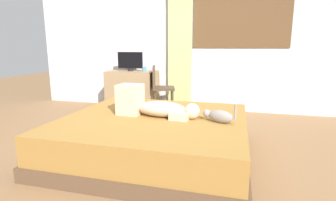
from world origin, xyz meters
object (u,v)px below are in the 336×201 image
(cat, at_px, (219,116))
(chair_by_desk, at_px, (160,86))
(cup, at_px, (144,69))
(bed, at_px, (155,136))
(person_lying, at_px, (153,106))
(tv_monitor, at_px, (130,61))
(desk, at_px, (133,90))

(cat, height_order, chair_by_desk, chair_by_desk)
(cat, relative_size, cup, 3.94)
(bed, relative_size, person_lying, 2.13)
(bed, height_order, chair_by_desk, chair_by_desk)
(bed, xyz_separation_m, tv_monitor, (-1.09, 1.95, 0.71))
(desk, relative_size, cup, 10.38)
(bed, distance_m, desk, 2.22)
(chair_by_desk, bearing_deg, desk, 163.34)
(bed, height_order, person_lying, person_lying)
(person_lying, height_order, tv_monitor, tv_monitor)
(bed, xyz_separation_m, cat, (0.70, -0.03, 0.29))
(cat, xyz_separation_m, chair_by_desk, (-1.17, 1.80, 0.01))
(cat, relative_size, tv_monitor, 0.71)
(cat, bearing_deg, person_lying, 173.60)
(desk, bearing_deg, bed, -61.40)
(person_lying, height_order, cup, cup)
(person_lying, xyz_separation_m, cup, (-0.77, 1.85, 0.24))
(tv_monitor, bearing_deg, desk, 0.00)
(person_lying, bearing_deg, bed, -60.56)
(cat, bearing_deg, bed, 177.30)
(person_lying, distance_m, chair_by_desk, 1.78)
(bed, xyz_separation_m, cup, (-0.80, 1.90, 0.57))
(desk, relative_size, chair_by_desk, 1.05)
(bed, relative_size, cup, 23.12)
(desk, bearing_deg, cup, -9.45)
(person_lying, xyz_separation_m, desk, (-1.03, 1.90, -0.17))
(cat, distance_m, desk, 2.65)
(tv_monitor, relative_size, cup, 5.54)
(tv_monitor, height_order, chair_by_desk, tv_monitor)
(bed, bearing_deg, cup, 112.84)
(person_lying, relative_size, cup, 10.84)
(person_lying, height_order, desk, person_lying)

